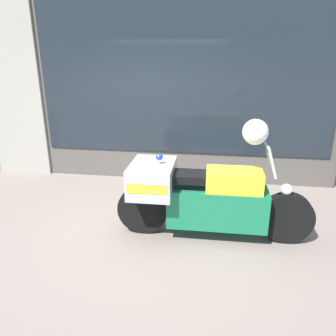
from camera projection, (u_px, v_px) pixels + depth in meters
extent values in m
plane|color=gray|center=(134.00, 225.00, 4.58)|extent=(60.00, 60.00, 0.00)
cube|color=#56514C|center=(158.00, 72.00, 5.80)|extent=(6.39, 0.40, 3.90)
cube|color=#A39E93|center=(19.00, 71.00, 6.19)|extent=(1.05, 0.55, 3.90)
cube|color=#1E262D|center=(184.00, 70.00, 5.51)|extent=(5.11, 0.02, 2.90)
cube|color=slate|center=(182.00, 162.00, 6.30)|extent=(4.89, 0.30, 0.55)
cube|color=silver|center=(183.00, 116.00, 6.14)|extent=(4.89, 0.02, 1.23)
cube|color=beige|center=(183.00, 84.00, 5.81)|extent=(4.89, 0.30, 0.02)
cube|color=#B7B2A8|center=(100.00, 80.00, 6.01)|extent=(0.18, 0.04, 0.06)
cube|color=black|center=(183.00, 81.00, 5.80)|extent=(0.18, 0.04, 0.06)
cube|color=maroon|center=(272.00, 82.00, 5.59)|extent=(0.18, 0.04, 0.06)
cube|color=red|center=(122.00, 141.00, 6.26)|extent=(0.19, 0.03, 0.27)
cube|color=white|center=(244.00, 145.00, 5.95)|extent=(0.19, 0.02, 0.27)
cylinder|color=black|center=(287.00, 218.00, 4.07)|extent=(0.66, 0.15, 0.66)
cylinder|color=black|center=(143.00, 209.00, 4.31)|extent=(0.66, 0.15, 0.66)
cube|color=#19754C|center=(217.00, 206.00, 4.15)|extent=(1.24, 0.44, 0.50)
cube|color=yellow|center=(234.00, 181.00, 4.01)|extent=(0.68, 0.40, 0.28)
cube|color=black|center=(195.00, 177.00, 4.06)|extent=(0.72, 0.33, 0.10)
cube|color=#B7B7BC|center=(152.00, 178.00, 4.14)|extent=(0.55, 0.74, 0.38)
cube|color=yellow|center=(152.00, 178.00, 4.14)|extent=(0.49, 0.75, 0.11)
cube|color=#B2BCC6|center=(270.00, 160.00, 3.86)|extent=(0.14, 0.30, 0.37)
sphere|color=white|center=(287.00, 189.00, 3.95)|extent=(0.14, 0.14, 0.14)
sphere|color=blue|center=(159.00, 157.00, 4.03)|extent=(0.09, 0.09, 0.09)
sphere|color=white|center=(255.00, 132.00, 3.77)|extent=(0.30, 0.30, 0.30)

